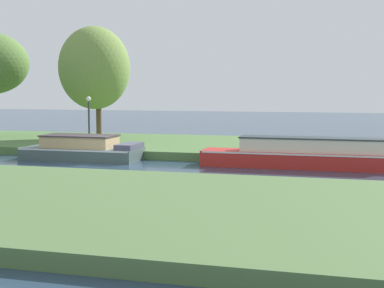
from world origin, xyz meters
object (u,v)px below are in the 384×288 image
Objects in this scene: red_narrowboat at (316,155)px; mooring_post_near at (275,145)px; slate_barge at (83,149)px; willow_tree_centre at (95,68)px; lamp_post at (89,115)px.

red_narrowboat is 2.36m from mooring_post_near.
willow_tree_centre reaches higher than slate_barge.
slate_barge is at bearing -72.44° from lamp_post.
red_narrowboat reaches higher than slate_barge.
mooring_post_near is (11.54, -5.43, -3.85)m from willow_tree_centre.
slate_barge is 0.58× the size of red_narrowboat.
slate_barge is 10.94m from red_narrowboat.
lamp_post reaches higher than mooring_post_near.
lamp_post is at bearing 175.88° from mooring_post_near.
willow_tree_centre is 8.52× the size of mooring_post_near.
mooring_post_near is (9.68, -0.70, -1.27)m from lamp_post.
red_narrowboat is at bearing -26.79° from willow_tree_centre.
willow_tree_centre is (-2.51, 6.79, 4.14)m from slate_barge.
willow_tree_centre reaches higher than mooring_post_near.
red_narrowboat is 12.41× the size of mooring_post_near.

